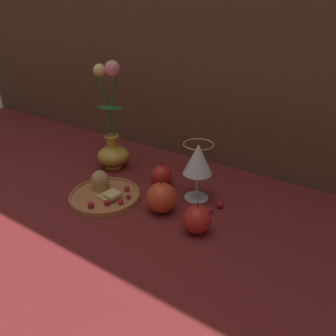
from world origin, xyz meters
The scene contains 9 objects.
ground_plane centered at (0.00, 0.00, 0.00)m, with size 2.40×2.40×0.00m, color maroon.
vase centered at (-0.19, 0.11, 0.09)m, with size 0.13×0.11×0.36m.
plate_with_pastries centered at (-0.08, -0.06, 0.01)m, with size 0.20×0.20×0.07m.
wine_glass centered at (0.15, 0.09, 0.12)m, with size 0.08×0.08×0.17m.
apple_beside_vase centered at (0.10, -0.02, 0.04)m, with size 0.08×0.08×0.09m.
apple_near_glass centered at (0.23, -0.05, 0.04)m, with size 0.07×0.07×0.08m.
apple_at_table_edge centered at (0.02, 0.10, 0.03)m, with size 0.06×0.06×0.08m.
berry_near_plate centered at (0.22, 0.04, 0.01)m, with size 0.02×0.02×0.02m, color #AD192D.
berry_front_center centered at (0.23, 0.08, 0.01)m, with size 0.02×0.02×0.02m, color #AD192D.
Camera 1 is at (0.53, -0.63, 0.49)m, focal length 35.00 mm.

